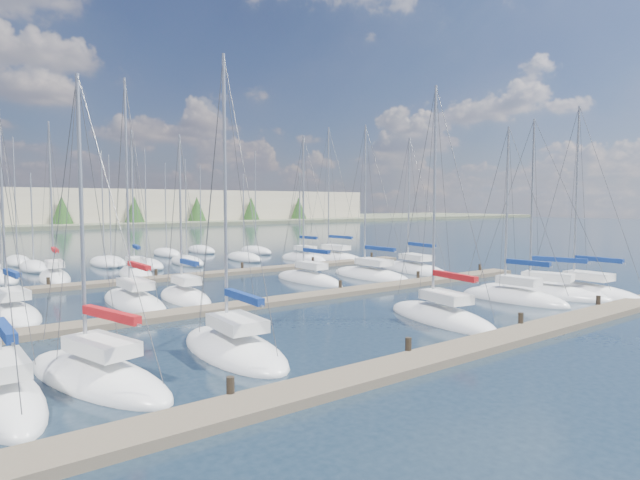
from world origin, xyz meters
TOP-DOWN VIEW (x-y plane):
  - ground at (0.00, 60.00)m, footprint 400.00×400.00m
  - dock_near at (0.00, 2.01)m, footprint 44.00×1.93m
  - dock_mid at (0.00, 16.01)m, footprint 44.00×1.93m
  - dock_far at (0.00, 30.01)m, footprint 44.00×1.93m
  - sailboat_q at (14.12, 35.49)m, footprint 3.08×7.06m
  - sailboat_k at (5.14, 22.22)m, footprint 2.30×8.03m
  - sailboat_f at (13.83, 7.55)m, footprint 4.63×9.13m
  - sailboat_o at (-4.52, 34.40)m, footprint 3.69×7.30m
  - sailboat_g at (16.41, 5.99)m, footprint 3.25×8.23m
  - sailboat_l at (10.72, 21.04)m, footprint 3.18×9.05m
  - sailboat_j at (-5.93, 20.55)m, footprint 2.54×6.64m
  - sailboat_m at (16.54, 21.62)m, footprint 4.51×9.76m
  - sailboat_c at (-9.25, 7.84)m, footprint 3.39×8.00m
  - sailboat_h at (-15.68, 21.43)m, footprint 3.37×7.30m
  - sailboat_r at (17.46, 34.43)m, footprint 3.18×9.65m
  - sailboat_i at (-9.05, 21.06)m, footprint 2.69×9.05m
  - sailboat_n at (-10.67, 35.64)m, footprint 2.99×7.66m
  - sailboat_b at (-14.78, 7.55)m, footprint 4.50×8.59m
  - sailboat_d at (2.43, 6.61)m, footprint 3.86×8.33m
  - sailboat_a at (-17.64, 7.09)m, footprint 2.18×7.13m
  - sailboat_e at (10.72, 7.61)m, footprint 2.82×7.43m
  - distant_boats at (-4.34, 43.76)m, footprint 36.93×20.75m

SIDE VIEW (x-z plane):
  - ground at x=0.00m, z-range 0.00..0.00m
  - dock_near at x=0.00m, z-range -0.40..0.70m
  - dock_mid at x=0.00m, z-range -0.40..0.70m
  - dock_far at x=0.00m, z-range -0.40..0.70m
  - sailboat_m at x=16.54m, z-range -6.31..6.65m
  - sailboat_b at x=-14.78m, z-range -5.56..5.90m
  - sailboat_l at x=10.72m, z-range -6.57..6.92m
  - sailboat_q at x=14.12m, z-range -4.97..5.32m
  - sailboat_h at x=-15.68m, z-range -5.87..6.23m
  - sailboat_c at x=-9.25m, z-range -6.39..6.75m
  - sailboat_f at x=13.83m, z-range -6.12..6.48m
  - sailboat_g at x=16.41m, z-range -6.59..6.95m
  - sailboat_a at x=-17.64m, z-range -5.08..5.45m
  - sailboat_r at x=17.46m, z-range -7.50..7.87m
  - sailboat_d at x=2.43m, z-range -6.40..6.78m
  - sailboat_j at x=-5.93m, z-range -5.50..5.87m
  - sailboat_e at x=10.72m, z-range -5.73..6.11m
  - sailboat_k at x=5.14m, z-range -5.97..6.35m
  - sailboat_i at x=-9.05m, z-range -7.12..7.50m
  - sailboat_o at x=-4.52m, z-range -6.42..6.81m
  - sailboat_n at x=-10.67m, z-range -6.60..7.00m
  - distant_boats at x=-4.34m, z-range -6.36..6.94m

